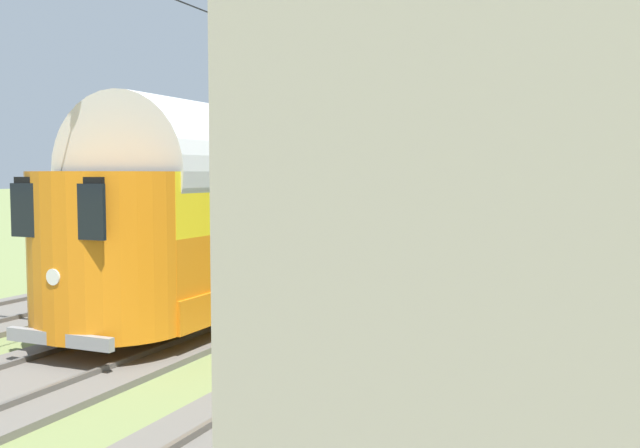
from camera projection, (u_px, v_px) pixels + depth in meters
ground_plane at (382, 291)px, 17.67m from camera, size 220.00×220.00×0.00m
track_adjacent_siding at (465, 292)px, 17.15m from camera, size 2.80×80.00×0.18m
track_third_siding at (314, 282)px, 18.75m from camera, size 2.80×80.00×0.18m
track_outer_siding at (186, 274)px, 20.35m from camera, size 2.80×80.00×0.18m
vintage_streetcar at (302, 201)px, 17.93m from camera, size 2.65×17.20×5.52m
coach_far_siding at (474, 205)px, 17.86m from camera, size 2.96×11.99×3.85m
catenary_pole_foreground at (368, 162)px, 30.45m from camera, size 2.95×0.28×6.64m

